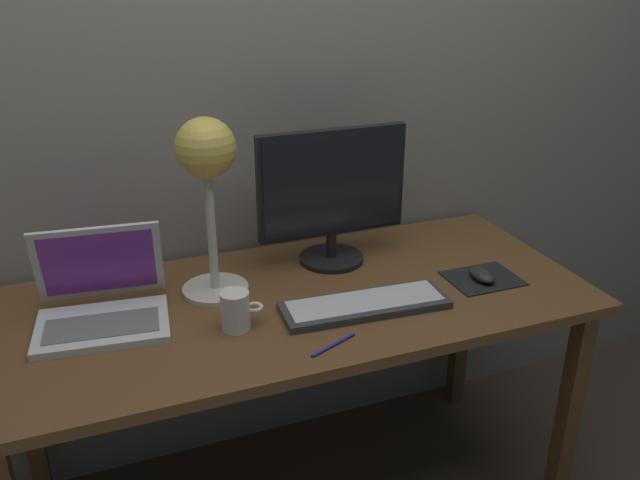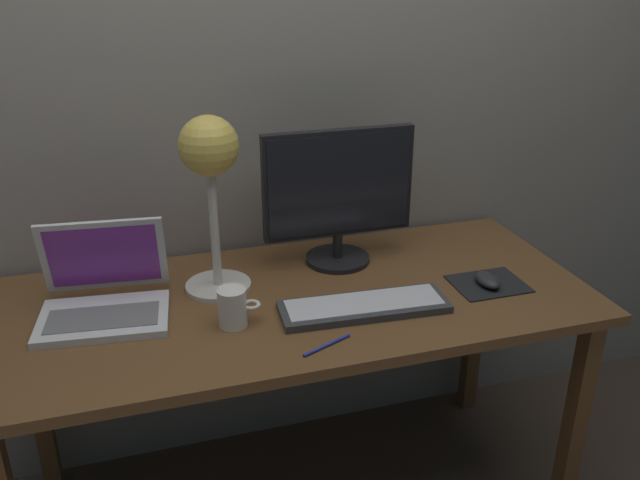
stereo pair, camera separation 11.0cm
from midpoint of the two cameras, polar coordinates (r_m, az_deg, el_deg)
back_wall at (r=1.99m, az=-7.94°, el=14.85°), size 4.80×0.06×2.60m
desk at (r=1.83m, az=-3.85°, el=-7.11°), size 1.60×0.70×0.74m
monitor at (r=1.91m, az=-0.61°, el=4.14°), size 0.44×0.19×0.40m
keyboard_main at (r=1.73m, az=2.07°, el=-5.61°), size 0.45×0.17×0.03m
laptop at (r=1.77m, az=-20.07°, el=-4.51°), size 0.34×0.30×0.23m
desk_lamp at (r=1.71m, az=-11.55°, el=6.05°), size 0.18×0.18×0.48m
mousepad at (r=1.93m, az=12.25°, el=-3.28°), size 0.20×0.16×0.00m
mouse at (r=1.91m, az=12.21°, el=-2.97°), size 0.06×0.10×0.03m
coffee_mug at (r=1.65m, az=-9.17°, el=-6.05°), size 0.11×0.07×0.10m
pen at (r=1.58m, az=-0.86°, el=-9.05°), size 0.13×0.06×0.01m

